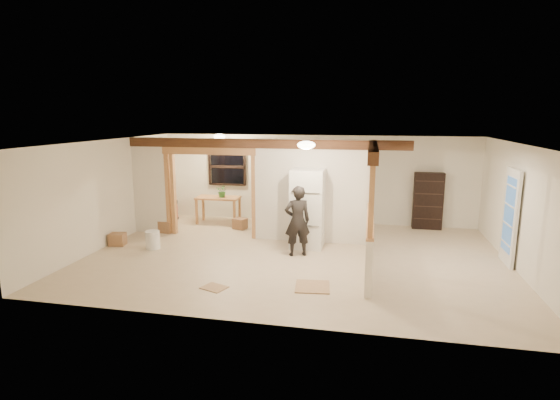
% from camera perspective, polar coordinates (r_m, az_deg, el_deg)
% --- Properties ---
extents(floor, '(9.00, 6.50, 0.01)m').
position_cam_1_polar(floor, '(9.74, 1.95, -7.32)').
color(floor, '#CAB396').
rests_on(floor, ground).
extents(ceiling, '(9.00, 6.50, 0.01)m').
position_cam_1_polar(ceiling, '(9.26, 2.05, 7.55)').
color(ceiling, white).
extents(wall_back, '(9.00, 0.01, 2.50)m').
position_cam_1_polar(wall_back, '(12.59, 4.51, 2.75)').
color(wall_back, silver).
rests_on(wall_back, floor).
extents(wall_front, '(9.00, 0.01, 2.50)m').
position_cam_1_polar(wall_front, '(6.33, -3.02, -5.66)').
color(wall_front, silver).
rests_on(wall_front, floor).
extents(wall_left, '(0.01, 6.50, 2.50)m').
position_cam_1_polar(wall_left, '(11.09, -21.58, 0.86)').
color(wall_left, silver).
rests_on(wall_left, floor).
extents(wall_right, '(0.01, 6.50, 2.50)m').
position_cam_1_polar(wall_right, '(9.75, 29.07, -1.10)').
color(wall_right, silver).
rests_on(wall_right, floor).
extents(partition_left_stub, '(0.90, 0.12, 2.50)m').
position_cam_1_polar(partition_left_stub, '(11.87, -16.61, 1.81)').
color(partition_left_stub, silver).
rests_on(partition_left_stub, floor).
extents(partition_center, '(2.80, 0.12, 2.50)m').
position_cam_1_polar(partition_center, '(10.56, 4.17, 1.13)').
color(partition_center, silver).
rests_on(partition_center, floor).
extents(doorway_frame, '(2.46, 0.14, 2.20)m').
position_cam_1_polar(doorway_frame, '(11.22, -9.12, 0.84)').
color(doorway_frame, tan).
rests_on(doorway_frame, floor).
extents(header_beam_back, '(7.00, 0.18, 0.22)m').
position_cam_1_polar(header_beam_back, '(10.64, -2.21, 7.37)').
color(header_beam_back, '#53301C').
rests_on(header_beam_back, ceiling).
extents(header_beam_right, '(0.18, 3.30, 0.22)m').
position_cam_1_polar(header_beam_right, '(8.74, 12.06, 6.31)').
color(header_beam_right, '#53301C').
rests_on(header_beam_right, ceiling).
extents(pony_wall, '(0.12, 3.20, 1.00)m').
position_cam_1_polar(pony_wall, '(9.08, 11.58, -5.59)').
color(pony_wall, silver).
rests_on(pony_wall, floor).
extents(stud_partition, '(0.14, 3.20, 1.32)m').
position_cam_1_polar(stud_partition, '(8.82, 11.87, 1.65)').
color(stud_partition, tan).
rests_on(stud_partition, pony_wall).
extents(window_back, '(1.12, 0.10, 1.10)m').
position_cam_1_polar(window_back, '(13.05, -6.94, 4.33)').
color(window_back, black).
rests_on(window_back, wall_back).
extents(french_door, '(0.12, 0.86, 2.00)m').
position_cam_1_polar(french_door, '(10.15, 27.86, -2.00)').
color(french_door, white).
rests_on(french_door, floor).
extents(ceiling_dome_main, '(0.36, 0.36, 0.16)m').
position_cam_1_polar(ceiling_dome_main, '(8.72, 3.45, 7.18)').
color(ceiling_dome_main, '#FFEABF').
rests_on(ceiling_dome_main, ceiling).
extents(ceiling_dome_util, '(0.32, 0.32, 0.14)m').
position_cam_1_polar(ceiling_dome_util, '(12.12, -7.91, 8.20)').
color(ceiling_dome_util, '#FFEABF').
rests_on(ceiling_dome_util, ceiling).
extents(hanging_bulb, '(0.07, 0.07, 0.07)m').
position_cam_1_polar(hanging_bulb, '(11.32, -6.66, 6.51)').
color(hanging_bulb, '#FFD88C').
rests_on(hanging_bulb, ceiling).
extents(refrigerator, '(0.76, 0.73, 1.84)m').
position_cam_1_polar(refrigerator, '(10.21, 3.61, -1.10)').
color(refrigerator, white).
rests_on(refrigerator, floor).
extents(woman, '(0.67, 0.56, 1.57)m').
position_cam_1_polar(woman, '(9.57, 2.29, -2.75)').
color(woman, '#262324').
rests_on(woman, floor).
extents(work_table, '(1.24, 0.64, 0.77)m').
position_cam_1_polar(work_table, '(12.62, -8.06, -1.30)').
color(work_table, tan).
rests_on(work_table, floor).
extents(potted_plant, '(0.36, 0.33, 0.36)m').
position_cam_1_polar(potted_plant, '(12.43, -7.53, 1.17)').
color(potted_plant, '#28702E').
rests_on(potted_plant, work_table).
extents(shop_vac, '(0.49, 0.49, 0.58)m').
position_cam_1_polar(shop_vac, '(13.37, -14.06, -1.24)').
color(shop_vac, maroon).
rests_on(shop_vac, floor).
extents(bookshelf, '(0.77, 0.26, 1.54)m').
position_cam_1_polar(bookshelf, '(12.48, 18.77, -0.12)').
color(bookshelf, black).
rests_on(bookshelf, floor).
extents(bucket, '(0.44, 0.44, 0.42)m').
position_cam_1_polar(bucket, '(10.60, -16.30, -5.02)').
color(bucket, silver).
rests_on(bucket, floor).
extents(box_util_a, '(0.41, 0.37, 0.29)m').
position_cam_1_polar(box_util_a, '(11.99, -5.24, -3.08)').
color(box_util_a, '#986B49').
rests_on(box_util_a, floor).
extents(box_util_b, '(0.38, 0.38, 0.31)m').
position_cam_1_polar(box_util_b, '(11.99, -14.57, -3.35)').
color(box_util_b, '#986B49').
rests_on(box_util_b, floor).
extents(box_front, '(0.40, 0.35, 0.29)m').
position_cam_1_polar(box_front, '(11.16, -20.45, -4.82)').
color(box_front, '#986B49').
rests_on(box_front, floor).
extents(floor_panel_near, '(0.68, 0.68, 0.02)m').
position_cam_1_polar(floor_panel_near, '(8.08, 4.26, -11.22)').
color(floor_panel_near, tan).
rests_on(floor_panel_near, floor).
extents(floor_panel_far, '(0.52, 0.47, 0.01)m').
position_cam_1_polar(floor_panel_far, '(8.11, -8.59, -11.24)').
color(floor_panel_far, tan).
rests_on(floor_panel_far, floor).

